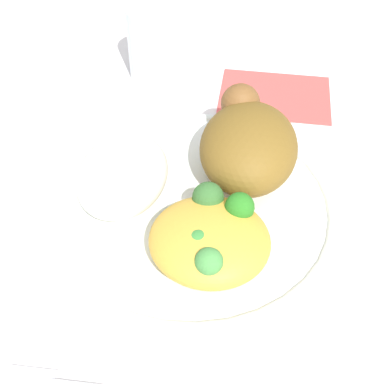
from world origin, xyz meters
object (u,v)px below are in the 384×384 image
object	(u,v)px
mac_cheese_with_broccoli	(211,238)
water_glass	(153,43)
plate	(192,206)
napkin	(275,95)
rice_pile	(122,177)
roasted_chicken	(248,144)

from	to	relation	value
mac_cheese_with_broccoli	water_glass	world-z (taller)	water_glass
plate	napkin	bearing A→B (deg)	-18.05
mac_cheese_with_broccoli	water_glass	size ratio (longest dim) A/B	1.11
water_glass	napkin	size ratio (longest dim) A/B	0.69
plate	napkin	size ratio (longest dim) A/B	2.04
plate	rice_pile	xyz separation A→B (m)	(-0.00, 0.06, 0.03)
plate	mac_cheese_with_broccoli	bearing A→B (deg)	-156.29
plate	roasted_chicken	world-z (taller)	roasted_chicken
plate	roasted_chicken	distance (m)	0.08
plate	water_glass	distance (m)	0.23
rice_pile	mac_cheese_with_broccoli	bearing A→B (deg)	-121.30
rice_pile	mac_cheese_with_broccoli	distance (m)	0.10
mac_cheese_with_broccoli	napkin	world-z (taller)	mac_cheese_with_broccoli
roasted_chicken	mac_cheese_with_broccoli	world-z (taller)	roasted_chicken
plate	water_glass	world-z (taller)	water_glass
roasted_chicken	rice_pile	xyz separation A→B (m)	(-0.05, 0.11, -0.01)
roasted_chicken	water_glass	size ratio (longest dim) A/B	1.41
plate	napkin	xyz separation A→B (m)	(0.20, -0.06, -0.01)
plate	water_glass	size ratio (longest dim) A/B	2.97
roasted_chicken	plate	bearing A→B (deg)	137.76
plate	roasted_chicken	xyz separation A→B (m)	(0.05, -0.04, 0.04)
roasted_chicken	water_glass	distance (m)	0.21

